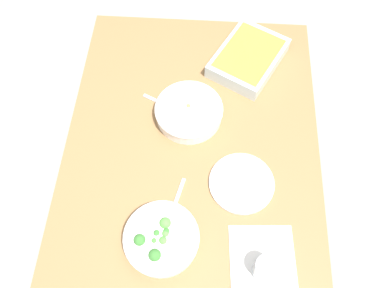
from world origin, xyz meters
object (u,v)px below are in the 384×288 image
object	(u,v)px
baking_dish	(248,57)
spoon_by_broccoli	(173,209)
stew_bowl	(189,112)
spoon_by_stew	(170,107)
side_plate	(242,183)
broccoli_bowl	(161,239)
drink_cup	(265,269)

from	to	relation	value
baking_dish	spoon_by_broccoli	distance (m)	0.67
stew_bowl	spoon_by_stew	xyz separation A→B (m)	(-0.03, -0.07, -0.03)
baking_dish	side_plate	distance (m)	0.52
stew_bowl	spoon_by_stew	world-z (taller)	stew_bowl
baking_dish	side_plate	size ratio (longest dim) A/B	1.67
broccoli_bowl	drink_cup	world-z (taller)	drink_cup
baking_dish	spoon_by_stew	size ratio (longest dim) A/B	2.20
side_plate	spoon_by_stew	xyz separation A→B (m)	(-0.29, -0.27, -0.00)
side_plate	spoon_by_stew	world-z (taller)	side_plate
side_plate	spoon_by_broccoli	xyz separation A→B (m)	(0.11, -0.22, -0.00)
baking_dish	drink_cup	bearing A→B (deg)	3.32
stew_bowl	baking_dish	distance (m)	0.34
stew_bowl	spoon_by_stew	size ratio (longest dim) A/B	1.48
spoon_by_stew	side_plate	bearing A→B (deg)	42.91
side_plate	spoon_by_broccoli	size ratio (longest dim) A/B	1.26
stew_bowl	spoon_by_stew	bearing A→B (deg)	-114.56
spoon_by_broccoli	drink_cup	bearing A→B (deg)	58.81
broccoli_bowl	baking_dish	bearing A→B (deg)	159.68
baking_dish	drink_cup	xyz separation A→B (m)	(0.80, 0.05, 0.00)
broccoli_bowl	baking_dish	xyz separation A→B (m)	(-0.73, 0.27, 0.00)
broccoli_bowl	baking_dish	world-z (taller)	broccoli_bowl
stew_bowl	drink_cup	world-z (taller)	drink_cup
broccoli_bowl	drink_cup	distance (m)	0.32
spoon_by_stew	stew_bowl	bearing A→B (deg)	65.44
baking_dish	stew_bowl	bearing A→B (deg)	-39.21
drink_cup	broccoli_bowl	bearing A→B (deg)	-102.82
stew_bowl	drink_cup	size ratio (longest dim) A/B	2.90
stew_bowl	spoon_by_broccoli	bearing A→B (deg)	-4.31
drink_cup	spoon_by_stew	xyz separation A→B (m)	(-0.57, -0.34, -0.03)
side_plate	stew_bowl	bearing A→B (deg)	-142.71
drink_cup	spoon_by_stew	world-z (taller)	drink_cup
baking_dish	broccoli_bowl	bearing A→B (deg)	-20.32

